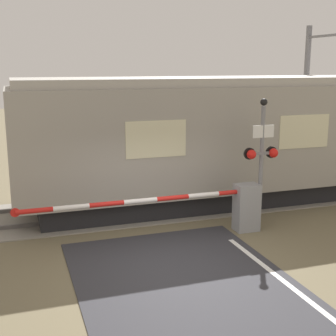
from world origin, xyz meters
TOP-DOWN VIEW (x-y plane):
  - ground_plane at (0.00, 0.00)m, footprint 80.00×80.00m
  - track_bed at (0.00, 4.22)m, footprint 36.00×3.20m
  - train at (4.88, 4.22)m, footprint 16.02×3.15m
  - crossing_barrier at (2.04, 1.55)m, footprint 5.99×0.44m
  - signal_post at (2.99, 1.70)m, footprint 0.93×0.26m
  - catenary_pole at (7.21, 6.00)m, footprint 0.20×1.90m

SIDE VIEW (x-z plane):
  - ground_plane at x=0.00m, z-range 0.00..0.00m
  - track_bed at x=0.00m, z-range -0.04..0.09m
  - crossing_barrier at x=2.04m, z-range 0.08..1.29m
  - signal_post at x=2.99m, z-range 0.23..3.57m
  - train at x=4.88m, z-range 0.05..3.85m
  - catenary_pole at x=7.21m, z-range 0.14..5.65m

